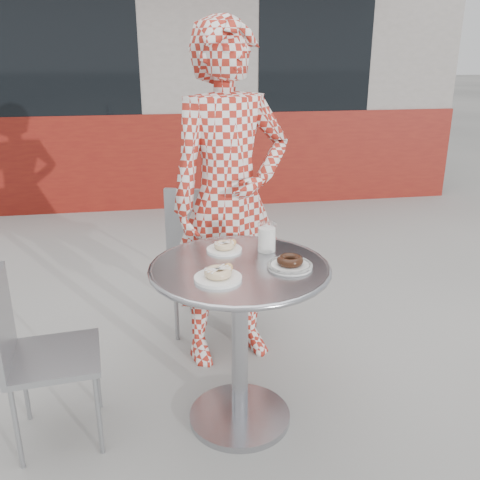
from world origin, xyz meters
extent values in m
plane|color=#A29F9A|center=(0.00, 0.00, 0.00)|extent=(60.00, 60.00, 0.00)
cube|color=gray|center=(0.00, 5.60, 1.50)|extent=(6.00, 4.00, 3.00)
cube|color=maroon|center=(0.00, 3.68, 0.50)|extent=(6.02, 0.20, 1.00)
cube|color=black|center=(-1.20, 3.61, 1.70)|extent=(1.60, 0.04, 1.40)
cube|color=black|center=(1.40, 3.61, 1.70)|extent=(1.20, 0.04, 1.40)
cylinder|color=#B4B4B9|center=(0.01, 0.03, 0.02)|extent=(0.47, 0.47, 0.03)
cylinder|color=#B4B4B9|center=(0.01, 0.03, 0.39)|extent=(0.07, 0.07, 0.75)
cylinder|color=#B4B4B9|center=(0.01, 0.03, 0.77)|extent=(0.75, 0.75, 0.02)
torus|color=#B4B4B9|center=(0.01, 0.03, 0.77)|extent=(0.77, 0.77, 0.03)
cube|color=#999CA0|center=(0.00, 0.93, 0.47)|extent=(0.56, 0.56, 0.03)
cube|color=#999CA0|center=(-0.06, 0.73, 0.71)|extent=(0.43, 0.16, 0.44)
cube|color=#999CA0|center=(-0.79, 0.05, 0.40)|extent=(0.41, 0.41, 0.03)
cube|color=#999CA0|center=(-0.97, 0.03, 0.60)|extent=(0.07, 0.38, 0.38)
imported|color=#A22419|center=(0.05, 0.62, 0.90)|extent=(0.74, 0.58, 1.79)
cylinder|color=white|center=(-0.03, 0.21, 0.78)|extent=(0.16, 0.16, 0.01)
torus|color=tan|center=(-0.03, 0.21, 0.81)|extent=(0.09, 0.09, 0.03)
sphere|color=#B77A3F|center=(0.01, 0.24, 0.81)|extent=(0.03, 0.03, 0.03)
cylinder|color=white|center=(-0.10, -0.10, 0.79)|extent=(0.19, 0.19, 0.01)
torus|color=tan|center=(-0.10, -0.10, 0.81)|extent=(0.11, 0.11, 0.04)
sphere|color=#B77A3F|center=(-0.05, -0.06, 0.81)|extent=(0.04, 0.04, 0.04)
cylinder|color=white|center=(0.21, -0.02, 0.79)|extent=(0.19, 0.19, 0.01)
torus|color=black|center=(0.21, -0.02, 0.81)|extent=(0.11, 0.11, 0.04)
torus|color=black|center=(0.21, -0.02, 0.79)|extent=(0.19, 0.19, 0.02)
cylinder|color=white|center=(0.16, 0.18, 0.83)|extent=(0.08, 0.08, 0.11)
cylinder|color=white|center=(0.16, 0.18, 0.85)|extent=(0.08, 0.08, 0.13)
camera|label=1|loc=(-0.33, -2.02, 1.65)|focal=40.00mm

